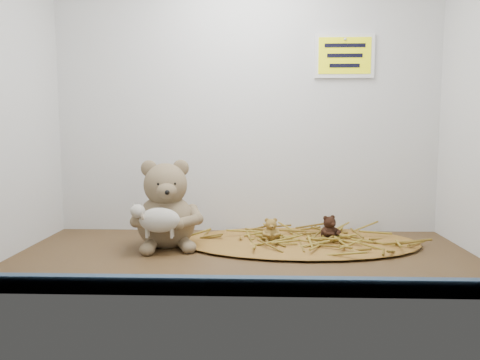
{
  "coord_description": "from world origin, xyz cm",
  "views": [
    {
      "loc": [
        3.0,
        -118.41,
        32.75
      ],
      "look_at": [
        -1.19,
        2.58,
        19.42
      ],
      "focal_mm": 35.0,
      "sensor_mm": 36.0,
      "label": 1
    }
  ],
  "objects_px": {
    "toy_lamb": "(160,220)",
    "mini_teddy_brown": "(329,227)",
    "main_teddy": "(166,204)",
    "mini_teddy_tan": "(271,228)"
  },
  "relations": [
    {
      "from": "main_teddy",
      "to": "toy_lamb",
      "type": "height_order",
      "value": "main_teddy"
    },
    {
      "from": "toy_lamb",
      "to": "mini_teddy_brown",
      "type": "height_order",
      "value": "toy_lamb"
    },
    {
      "from": "mini_teddy_tan",
      "to": "mini_teddy_brown",
      "type": "xyz_separation_m",
      "value": [
        0.17,
        0.02,
        0.0
      ]
    },
    {
      "from": "toy_lamb",
      "to": "mini_teddy_tan",
      "type": "distance_m",
      "value": 0.32
    },
    {
      "from": "main_teddy",
      "to": "mini_teddy_brown",
      "type": "distance_m",
      "value": 0.47
    },
    {
      "from": "main_teddy",
      "to": "mini_teddy_tan",
      "type": "bearing_deg",
      "value": -7.55
    },
    {
      "from": "main_teddy",
      "to": "toy_lamb",
      "type": "bearing_deg",
      "value": -104.06
    },
    {
      "from": "mini_teddy_tan",
      "to": "toy_lamb",
      "type": "bearing_deg",
      "value": -164.34
    },
    {
      "from": "toy_lamb",
      "to": "mini_teddy_brown",
      "type": "relative_size",
      "value": 1.96
    },
    {
      "from": "mini_teddy_tan",
      "to": "main_teddy",
      "type": "bearing_deg",
      "value": 179.85
    }
  ]
}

